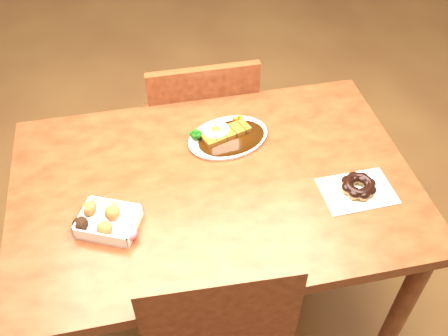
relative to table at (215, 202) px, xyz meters
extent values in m
plane|color=brown|center=(0.00, 0.00, -0.65)|extent=(6.00, 6.00, 0.00)
cube|color=#4A1F0E|center=(0.00, 0.00, 0.08)|extent=(1.20, 0.80, 0.04)
cylinder|color=#4A1F0E|center=(0.54, -0.34, -0.30)|extent=(0.06, 0.06, 0.71)
cylinder|color=#4A1F0E|center=(-0.54, 0.34, -0.30)|extent=(0.06, 0.06, 0.71)
cylinder|color=#4A1F0E|center=(0.54, 0.34, -0.30)|extent=(0.06, 0.06, 0.71)
cube|color=#4A1F0E|center=(0.05, 0.60, -0.22)|extent=(0.42, 0.42, 0.04)
cylinder|color=#4A1F0E|center=(0.22, 0.77, -0.45)|extent=(0.04, 0.04, 0.41)
cylinder|color=#4A1F0E|center=(-0.12, 0.77, -0.45)|extent=(0.04, 0.04, 0.41)
cylinder|color=#4A1F0E|center=(0.22, 0.43, -0.45)|extent=(0.04, 0.04, 0.41)
cylinder|color=#4A1F0E|center=(-0.12, 0.43, -0.45)|extent=(0.04, 0.04, 0.41)
cube|color=#4A1F0E|center=(0.04, 0.41, 0.02)|extent=(0.40, 0.03, 0.40)
cube|color=#4A1F0E|center=(-0.06, -0.41, 0.02)|extent=(0.40, 0.05, 0.40)
ellipsoid|color=white|center=(0.08, 0.17, 0.10)|extent=(0.30, 0.25, 0.01)
ellipsoid|color=black|center=(0.09, 0.16, 0.11)|extent=(0.26, 0.21, 0.01)
cube|color=#6B380C|center=(0.08, 0.18, 0.12)|extent=(0.17, 0.10, 0.02)
ellipsoid|color=white|center=(0.04, 0.19, 0.13)|extent=(0.11, 0.10, 0.01)
ellipsoid|color=#FFB214|center=(0.04, 0.19, 0.13)|extent=(0.03, 0.03, 0.02)
cube|color=white|center=(-0.31, -0.11, 0.12)|extent=(0.19, 0.18, 0.04)
ellipsoid|color=black|center=(-0.39, -0.10, 0.12)|extent=(0.04, 0.04, 0.04)
ellipsoid|color=brown|center=(-0.33, -0.13, 0.12)|extent=(0.04, 0.04, 0.04)
ellipsoid|color=pink|center=(-0.26, -0.16, 0.12)|extent=(0.04, 0.04, 0.04)
ellipsoid|color=brown|center=(-0.37, -0.05, 0.12)|extent=(0.04, 0.04, 0.04)
ellipsoid|color=brown|center=(-0.30, -0.08, 0.12)|extent=(0.04, 0.04, 0.04)
cube|color=silver|center=(0.40, -0.13, 0.10)|extent=(0.21, 0.15, 0.00)
torus|color=olive|center=(0.40, -0.13, 0.12)|extent=(0.10, 0.10, 0.03)
torus|color=black|center=(0.40, -0.13, 0.13)|extent=(0.09, 0.09, 0.02)
camera|label=1|loc=(-0.18, -1.00, 1.19)|focal=40.00mm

